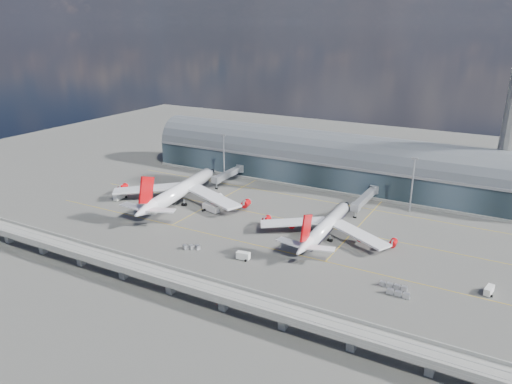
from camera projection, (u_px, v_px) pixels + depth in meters
The scene contains 19 objects.
ground at pixel (255, 233), 204.79m from camera, with size 500.00×500.00×0.00m, color #474744.
taxi_lines at pixel (279, 216), 223.06m from camera, with size 200.00×80.12×0.01m.
terminal at pixel (326, 162), 265.60m from camera, with size 200.00×30.00×28.00m.
guideway at pixel (170, 278), 157.62m from camera, with size 220.00×8.50×7.20m.
floodlight_mast_left at pixel (224, 156), 268.92m from camera, with size 3.00×0.70×25.70m.
floodlight_mast_right at pixel (412, 184), 222.80m from camera, with size 3.00×0.70×25.70m.
airliner_left at pixel (179, 191), 235.73m from camera, with size 69.73×73.36×22.38m.
airliner_right at pixel (325, 227), 198.18m from camera, with size 56.13×58.66×18.62m.
jet_bridge_left at pixel (230, 173), 267.85m from camera, with size 4.40×28.00×7.25m.
jet_bridge_right at pixel (366, 197), 231.32m from camera, with size 4.40×32.00×7.25m.
service_truck_0 at pixel (120, 196), 243.53m from camera, with size 3.29×7.98×3.22m.
service_truck_1 at pixel (243, 256), 181.47m from camera, with size 5.17×2.98×2.85m.
service_truck_2 at pixel (211, 208), 227.67m from camera, with size 9.56×5.06×3.33m.
service_truck_3 at pixel (489, 290), 158.43m from camera, with size 2.87×5.49×2.53m.
service_truck_4 at pixel (318, 225), 209.05m from camera, with size 4.14×5.82×3.07m.
service_truck_5 at pixel (221, 199), 239.63m from camera, with size 6.95×6.30×3.29m.
cargo_train_0 at pixel (191, 247), 189.94m from camera, with size 6.94×4.40×1.57m.
cargo_train_1 at pixel (393, 286), 161.93m from camera, with size 9.19×1.81×1.52m.
cargo_train_2 at pixel (398, 294), 157.22m from camera, with size 7.65×1.97×1.70m.
Camera 1 is at (92.24, -164.29, 81.99)m, focal length 35.00 mm.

